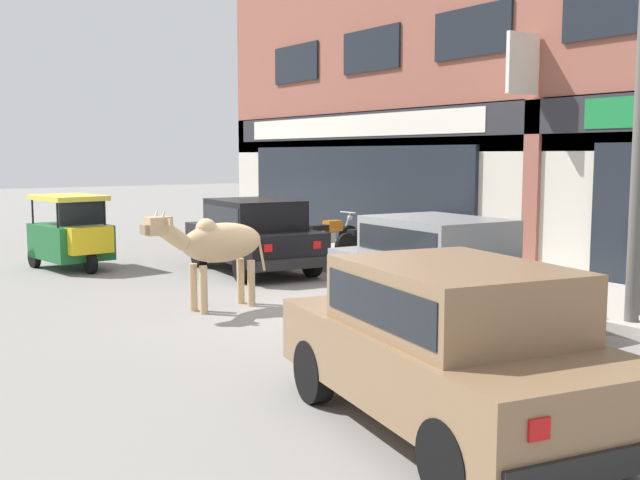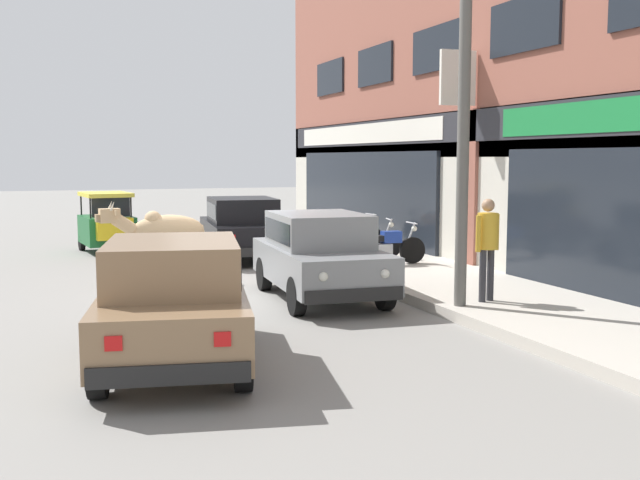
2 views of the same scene
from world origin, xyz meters
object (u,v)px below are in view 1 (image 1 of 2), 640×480
cow (217,244)px  car_2 (439,263)px  motorcycle_2 (401,246)px  motorcycle_3 (443,252)px  car_0 (449,339)px  motorcycle_1 (369,239)px  motorcycle_0 (328,235)px  car_1 (253,232)px  auto_rickshaw (72,237)px

cow → car_2: cow is taller
motorcycle_2 → car_2: bearing=-33.7°
motorcycle_3 → car_2: bearing=-45.4°
car_0 → motorcycle_1: bearing=145.3°
motorcycle_0 → motorcycle_1: 1.24m
motorcycle_3 → motorcycle_1: bearing=175.2°
cow → car_0: (5.69, -0.75, -0.19)m
car_1 → motorcycle_3: (3.04, 2.28, -0.26)m
car_0 → auto_rickshaw: bearing=179.1°
car_0 → car_2: bearing=137.1°
car_0 → motorcycle_2: (-6.68, 5.30, -0.26)m
car_0 → cow: bearing=172.5°
motorcycle_2 → motorcycle_3: (1.16, 0.02, 0.00)m
car_1 → motorcycle_0: 2.41m
car_2 → auto_rickshaw: 8.29m
car_2 → motorcycle_1: car_2 is taller
motorcycle_0 → motorcycle_2: same height
car_2 → car_0: bearing=-42.9°
car_2 → motorcycle_3: 3.27m
car_0 → motorcycle_1: size_ratio=2.10×
car_0 → motorcycle_2: 8.53m
motorcycle_2 → motorcycle_1: bearing=170.1°
car_2 → motorcycle_3: (-2.29, 2.32, -0.26)m
car_0 → motorcycle_0: bearing=149.9°
cow → motorcycle_1: bearing=115.6°
cow → motorcycle_1: size_ratio=1.19×
car_1 → car_2: size_ratio=1.01×
car_0 → auto_rickshaw: 11.02m
auto_rickshaw → motorcycle_0: 5.49m
motorcycle_1 → car_1: bearing=-103.0°
motorcycle_2 → car_0: bearing=-38.5°
motorcycle_3 → auto_rickshaw: bearing=-136.9°
cow → motorcycle_1: 5.32m
auto_rickshaw → motorcycle_0: auto_rickshaw is taller
motorcycle_2 → cow: bearing=-77.8°
car_0 → motorcycle_1: car_0 is taller
car_1 → motorcycle_0: bearing=105.8°
car_0 → motorcycle_0: 10.65m
cow → motorcycle_0: bearing=127.4°
car_2 → motorcycle_3: bearing=134.6°
car_1 → motorcycle_3: size_ratio=2.05×
motorcycle_3 → cow: bearing=-92.2°
car_0 → motorcycle_3: (-5.52, 5.32, -0.26)m
cow → car_2: 3.34m
cow → motorcycle_2: bearing=102.2°
car_1 → motorcycle_3: 3.81m
auto_rickshaw → motorcycle_0: bearing=70.8°
car_2 → motorcycle_2: size_ratio=2.08×
motorcycle_2 → car_1: bearing=-129.7°
car_1 → motorcycle_0: car_1 is taller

